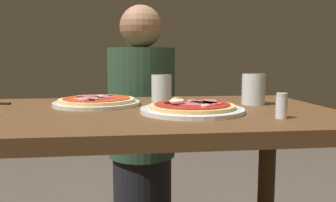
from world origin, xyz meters
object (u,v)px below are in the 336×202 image
at_px(water_glass_near, 253,91).
at_px(salt_shaker, 282,106).
at_px(diner_person, 142,135).
at_px(pizza_across_left, 97,102).
at_px(water_glass_far, 162,90).
at_px(dining_table, 135,152).
at_px(pizza_foreground, 192,108).

bearing_deg(water_glass_near, salt_shaker, -95.72).
bearing_deg(diner_person, pizza_across_left, 69.96).
bearing_deg(diner_person, water_glass_far, 98.14).
bearing_deg(pizza_across_left, dining_table, -46.16).
bearing_deg(salt_shaker, dining_table, 152.93).
relative_size(water_glass_near, diner_person, 0.09).
distance_m(pizza_across_left, water_glass_far, 0.25).
bearing_deg(pizza_across_left, salt_shaker, -32.60).
distance_m(dining_table, pizza_across_left, 0.23).
distance_m(water_glass_near, water_glass_far, 0.33).
bearing_deg(water_glass_near, pizza_foreground, -149.45).
bearing_deg(water_glass_far, pizza_across_left, -160.19).
bearing_deg(salt_shaker, water_glass_near, 84.28).
bearing_deg(salt_shaker, pizza_foreground, 148.24).
bearing_deg(salt_shaker, diner_person, 112.58).
height_order(water_glass_far, diner_person, diner_person).
relative_size(salt_shaker, diner_person, 0.06).
relative_size(water_glass_near, salt_shaker, 1.57).
bearing_deg(pizza_foreground, pizza_across_left, 146.79).
xyz_separation_m(pizza_foreground, diner_person, (-0.12, 0.66, -0.23)).
xyz_separation_m(pizza_across_left, salt_shaker, (0.50, -0.32, 0.02)).
relative_size(pizza_foreground, water_glass_far, 3.12).
relative_size(water_glass_far, salt_shaker, 1.46).
bearing_deg(water_glass_far, salt_shaker, -55.80).
bearing_deg(water_glass_far, diner_person, 98.14).
bearing_deg(water_glass_near, diner_person, 124.48).
relative_size(pizza_foreground, salt_shaker, 4.56).
distance_m(water_glass_far, salt_shaker, 0.49).
xyz_separation_m(pizza_foreground, salt_shaker, (0.21, -0.13, 0.02)).
distance_m(dining_table, water_glass_far, 0.29).
xyz_separation_m(pizza_across_left, water_glass_far, (0.23, 0.08, 0.03)).
height_order(pizza_foreground, diner_person, diner_person).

